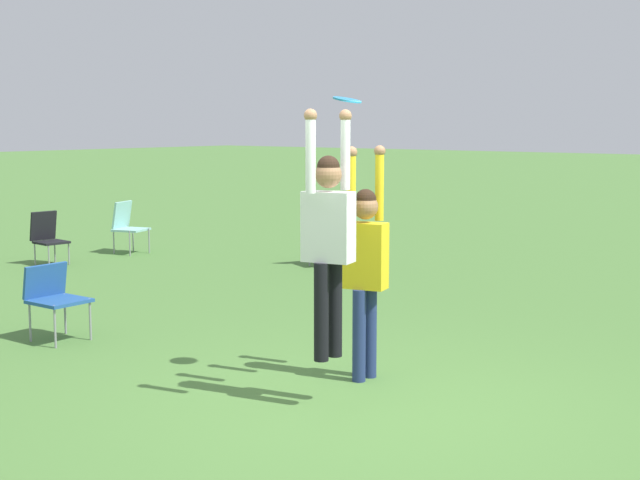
{
  "coord_description": "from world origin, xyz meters",
  "views": [
    {
      "loc": [
        -5.73,
        -4.16,
        2.31
      ],
      "look_at": [
        0.29,
        0.61,
        1.3
      ],
      "focal_mm": 50.0,
      "sensor_mm": 36.0,
      "label": 1
    }
  ],
  "objects_px": {
    "person_jumping": "(328,229)",
    "frisbee": "(347,100)",
    "camping_chair_2": "(127,223)",
    "camping_chair_1": "(323,235)",
    "person_defending": "(365,257)",
    "camping_chair_4": "(54,294)",
    "camping_chair_3": "(47,235)"
  },
  "relations": [
    {
      "from": "person_defending",
      "to": "camping_chair_4",
      "type": "relative_size",
      "value": 2.62
    },
    {
      "from": "person_defending",
      "to": "camping_chair_4",
      "type": "xyz_separation_m",
      "value": [
        -0.85,
        3.47,
        -0.62
      ]
    },
    {
      "from": "camping_chair_1",
      "to": "camping_chair_4",
      "type": "height_order",
      "value": "camping_chair_1"
    },
    {
      "from": "person_jumping",
      "to": "person_defending",
      "type": "distance_m",
      "value": 0.88
    },
    {
      "from": "camping_chair_3",
      "to": "camping_chair_4",
      "type": "height_order",
      "value": "camping_chair_3"
    },
    {
      "from": "frisbee",
      "to": "camping_chair_3",
      "type": "height_order",
      "value": "frisbee"
    },
    {
      "from": "person_jumping",
      "to": "frisbee",
      "type": "distance_m",
      "value": 1.23
    },
    {
      "from": "frisbee",
      "to": "camping_chair_4",
      "type": "height_order",
      "value": "frisbee"
    },
    {
      "from": "camping_chair_1",
      "to": "camping_chair_3",
      "type": "height_order",
      "value": "camping_chair_3"
    },
    {
      "from": "frisbee",
      "to": "camping_chair_2",
      "type": "distance_m",
      "value": 9.03
    },
    {
      "from": "frisbee",
      "to": "camping_chair_4",
      "type": "bearing_deg",
      "value": 100.89
    },
    {
      "from": "camping_chair_1",
      "to": "frisbee",
      "type": "bearing_deg",
      "value": 65.29
    },
    {
      "from": "camping_chair_3",
      "to": "camping_chair_4",
      "type": "bearing_deg",
      "value": 60.91
    },
    {
      "from": "camping_chair_1",
      "to": "person_jumping",
      "type": "bearing_deg",
      "value": 63.83
    },
    {
      "from": "person_defending",
      "to": "camping_chair_4",
      "type": "height_order",
      "value": "person_defending"
    },
    {
      "from": "person_defending",
      "to": "camping_chair_2",
      "type": "relative_size",
      "value": 2.3
    },
    {
      "from": "person_jumping",
      "to": "camping_chair_3",
      "type": "bearing_deg",
      "value": -33.79
    },
    {
      "from": "camping_chair_1",
      "to": "camping_chair_2",
      "type": "height_order",
      "value": "camping_chair_2"
    },
    {
      "from": "camping_chair_3",
      "to": "camping_chair_4",
      "type": "xyz_separation_m",
      "value": [
        -3.01,
        -4.46,
        0.01
      ]
    },
    {
      "from": "person_jumping",
      "to": "frisbee",
      "type": "bearing_deg",
      "value": -80.51
    },
    {
      "from": "frisbee",
      "to": "camping_chair_2",
      "type": "xyz_separation_m",
      "value": [
        4.0,
        7.85,
        -1.98
      ]
    },
    {
      "from": "person_defending",
      "to": "person_jumping",
      "type": "bearing_deg",
      "value": -90.0
    },
    {
      "from": "frisbee",
      "to": "camping_chair_1",
      "type": "xyz_separation_m",
      "value": [
        5.09,
        4.27,
        -2.01
      ]
    },
    {
      "from": "person_jumping",
      "to": "camping_chair_2",
      "type": "distance_m",
      "value": 9.36
    },
    {
      "from": "camping_chair_2",
      "to": "camping_chair_4",
      "type": "distance_m",
      "value": 6.44
    },
    {
      "from": "camping_chair_2",
      "to": "camping_chair_1",
      "type": "bearing_deg",
      "value": 88.62
    },
    {
      "from": "camping_chair_1",
      "to": "camping_chair_2",
      "type": "bearing_deg",
      "value": -47.81
    },
    {
      "from": "person_defending",
      "to": "frisbee",
      "type": "bearing_deg",
      "value": -121.1
    },
    {
      "from": "person_jumping",
      "to": "person_defending",
      "type": "height_order",
      "value": "person_jumping"
    },
    {
      "from": "frisbee",
      "to": "camping_chair_2",
      "type": "bearing_deg",
      "value": 63.04
    },
    {
      "from": "person_defending",
      "to": "camping_chair_4",
      "type": "bearing_deg",
      "value": 179.93
    },
    {
      "from": "camping_chair_4",
      "to": "person_defending",
      "type": "bearing_deg",
      "value": 102.41
    }
  ]
}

